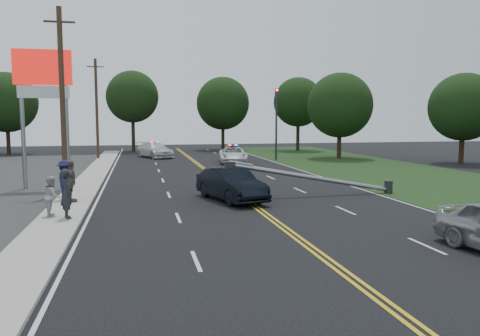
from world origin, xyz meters
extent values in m
plane|color=black|center=(0.00, 0.00, 0.00)|extent=(120.00, 120.00, 0.00)
cube|color=#ACA69C|center=(-8.40, 10.00, 0.06)|extent=(1.80, 70.00, 0.12)
cube|color=black|center=(13.50, 10.00, 0.01)|extent=(12.00, 80.00, 0.01)
cube|color=gold|center=(0.00, 10.00, 0.01)|extent=(0.36, 80.00, 0.00)
cylinder|color=gray|center=(-11.70, 14.00, 3.50)|extent=(0.24, 0.24, 7.00)
cylinder|color=gray|center=(-9.30, 14.00, 3.50)|extent=(0.24, 0.24, 7.00)
cube|color=red|center=(-10.50, 14.00, 7.00)|extent=(3.20, 0.35, 2.00)
cube|color=white|center=(-10.50, 14.00, 5.60)|extent=(2.80, 0.30, 0.70)
cylinder|color=#2D2D30|center=(8.30, 30.00, 3.50)|extent=(0.20, 0.20, 7.00)
cube|color=#2D2D30|center=(8.30, 30.00, 6.60)|extent=(0.28, 0.28, 0.90)
sphere|color=#FF0C07|center=(8.30, 29.84, 6.90)|extent=(0.22, 0.22, 0.22)
cylinder|color=#2D2D30|center=(8.10, 8.00, 0.35)|extent=(0.44, 0.44, 0.70)
cylinder|color=gray|center=(3.67, 8.00, 0.98)|extent=(8.90, 0.24, 1.80)
cube|color=#2D2D30|center=(-0.76, 8.00, 1.76)|extent=(0.55, 0.32, 0.30)
cylinder|color=#382619|center=(-9.20, 12.00, 5.00)|extent=(0.28, 0.28, 10.00)
cube|color=#382619|center=(-9.20, 12.00, 9.20)|extent=(1.60, 0.10, 0.10)
cylinder|color=#382619|center=(-9.20, 34.00, 5.00)|extent=(0.28, 0.28, 10.00)
cube|color=#382619|center=(-9.20, 34.00, 9.20)|extent=(1.60, 0.10, 0.10)
cylinder|color=black|center=(-19.84, 43.31, 1.73)|extent=(0.44, 0.44, 3.45)
sphere|color=black|center=(-19.84, 43.31, 5.95)|extent=(6.88, 6.88, 6.88)
cylinder|color=black|center=(-5.80, 45.03, 1.97)|extent=(0.44, 0.44, 3.95)
sphere|color=black|center=(-5.80, 45.03, 6.80)|extent=(6.42, 6.42, 6.42)
cylinder|color=black|center=(5.71, 45.70, 1.76)|extent=(0.44, 0.44, 3.53)
sphere|color=black|center=(5.71, 45.70, 6.07)|extent=(6.90, 6.90, 6.90)
cylinder|color=black|center=(14.83, 42.06, 1.80)|extent=(0.44, 0.44, 3.60)
sphere|color=black|center=(14.83, 42.06, 6.19)|extent=(6.28, 6.28, 6.28)
cylinder|color=black|center=(15.02, 29.86, 1.58)|extent=(0.44, 0.44, 3.16)
sphere|color=black|center=(15.02, 29.86, 5.45)|extent=(6.62, 6.62, 6.62)
cylinder|color=black|center=(23.55, 22.20, 1.49)|extent=(0.44, 0.44, 2.98)
sphere|color=black|center=(23.55, 22.20, 5.13)|extent=(6.11, 6.11, 6.11)
imported|color=black|center=(-0.77, 7.60, 0.81)|extent=(3.01, 5.22, 1.63)
imported|color=silver|center=(3.32, 27.29, 0.74)|extent=(3.19, 5.62, 1.48)
imported|color=silver|center=(-3.52, 34.91, 0.80)|extent=(4.25, 5.98, 1.61)
imported|color=#23232A|center=(-8.05, 4.34, 1.11)|extent=(0.70, 0.84, 1.98)
imported|color=#AFAFB4|center=(-8.71, 5.01, 0.94)|extent=(0.73, 0.88, 1.63)
imported|color=#1B1C44|center=(-8.80, 8.99, 1.09)|extent=(0.81, 1.30, 1.94)
imported|color=#5E514B|center=(-8.39, 8.16, 1.11)|extent=(0.66, 1.22, 1.98)
camera|label=1|loc=(-5.25, -14.99, 4.05)|focal=35.00mm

